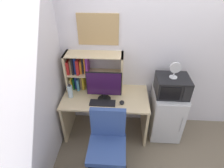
% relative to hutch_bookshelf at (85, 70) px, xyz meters
% --- Properties ---
extents(wall_back, '(6.40, 0.04, 2.60)m').
position_rel_hutch_bookshelf_xyz_m(wall_back, '(1.63, 0.14, 0.25)').
color(wall_back, silver).
rests_on(wall_back, ground_plane).
extents(desk, '(1.28, 0.67, 0.73)m').
position_rel_hutch_bookshelf_xyz_m(desk, '(0.32, -0.21, -0.54)').
color(desk, beige).
rests_on(desk, ground_plane).
extents(hutch_bookshelf, '(0.85, 0.27, 0.60)m').
position_rel_hutch_bookshelf_xyz_m(hutch_bookshelf, '(0.00, 0.00, 0.00)').
color(hutch_bookshelf, beige).
rests_on(hutch_bookshelf, desk).
extents(monitor, '(0.50, 0.19, 0.46)m').
position_rel_hutch_bookshelf_xyz_m(monitor, '(0.31, -0.28, -0.07)').
color(monitor, black).
rests_on(monitor, desk).
extents(keyboard, '(0.37, 0.14, 0.02)m').
position_rel_hutch_bookshelf_xyz_m(keyboard, '(0.29, -0.38, -0.31)').
color(keyboard, black).
rests_on(keyboard, desk).
extents(computer_mouse, '(0.07, 0.10, 0.03)m').
position_rel_hutch_bookshelf_xyz_m(computer_mouse, '(0.57, -0.36, -0.30)').
color(computer_mouse, black).
rests_on(computer_mouse, desk).
extents(water_bottle, '(0.07, 0.07, 0.22)m').
position_rel_hutch_bookshelf_xyz_m(water_bottle, '(-0.20, -0.25, -0.22)').
color(water_bottle, silver).
rests_on(water_bottle, desk).
extents(mini_fridge, '(0.47, 0.53, 0.81)m').
position_rel_hutch_bookshelf_xyz_m(mini_fridge, '(1.27, -0.18, -0.65)').
color(mini_fridge, silver).
rests_on(mini_fridge, ground_plane).
extents(microwave, '(0.46, 0.39, 0.27)m').
position_rel_hutch_bookshelf_xyz_m(microwave, '(1.27, -0.17, -0.11)').
color(microwave, black).
rests_on(microwave, mini_fridge).
extents(desk_fan, '(0.15, 0.11, 0.24)m').
position_rel_hutch_bookshelf_xyz_m(desk_fan, '(1.27, -0.18, 0.16)').
color(desk_fan, silver).
rests_on(desk_fan, microwave).
extents(desk_chair, '(0.54, 0.54, 0.95)m').
position_rel_hutch_bookshelf_xyz_m(desk_chair, '(0.40, -0.88, -0.64)').
color(desk_chair, black).
rests_on(desk_chair, ground_plane).
extents(wall_corkboard, '(0.57, 0.02, 0.43)m').
position_rel_hutch_bookshelf_xyz_m(wall_corkboard, '(0.20, 0.11, 0.59)').
color(wall_corkboard, tan).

